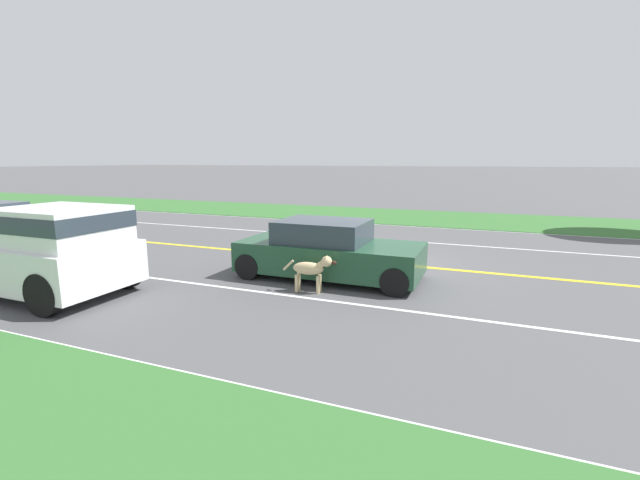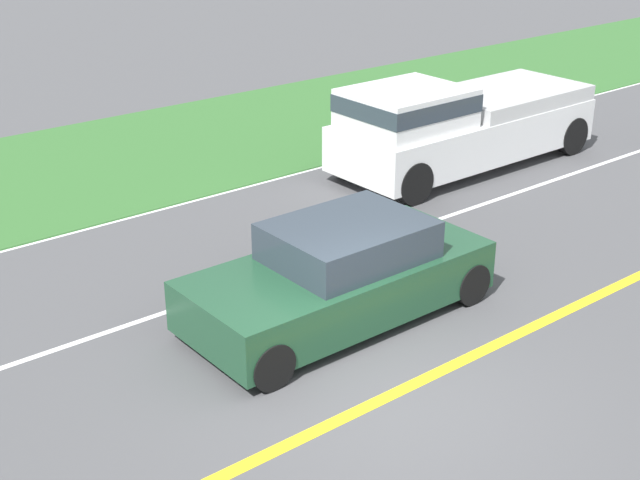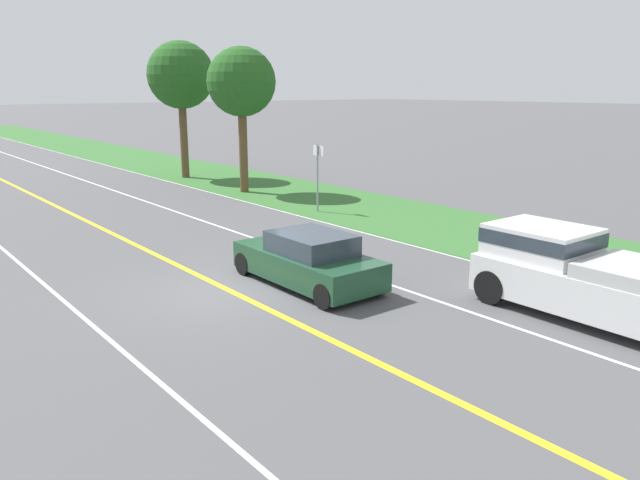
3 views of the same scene
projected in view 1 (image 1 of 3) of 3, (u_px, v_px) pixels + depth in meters
The scene contains 10 objects.
ground_plane at pixel (381, 263), 11.66m from camera, with size 400.00×400.00×0.00m, color #4C4C4F.
centre_divider_line at pixel (381, 263), 11.66m from camera, with size 0.18×160.00×0.01m, color yellow.
lane_edge_line_right at pixel (244, 388), 5.28m from camera, with size 0.14×160.00×0.01m, color white.
lane_edge_line_left at pixel (422, 227), 18.05m from camera, with size 0.14×160.00×0.01m, color white.
lane_dash_same_dir at pixel (339, 302), 8.47m from camera, with size 0.10×160.00×0.01m, color white.
lane_dash_oncoming at pixel (406, 241), 14.85m from camera, with size 0.10×160.00×0.01m, color white.
grass_verge_left at pixel (431, 218), 20.78m from camera, with size 6.00×160.00×0.03m, color #33662D.
ego_car at pixel (328, 251), 10.15m from camera, with size 1.88×4.29×1.38m.
dog at pixel (312, 269), 9.04m from camera, with size 0.32×1.19×0.83m.
pickup_truck at pixel (16, 247), 9.17m from camera, with size 2.08×5.79×1.85m.
Camera 1 is at (11.15, 2.69, 2.77)m, focal length 24.00 mm.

